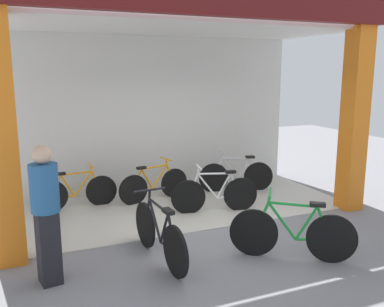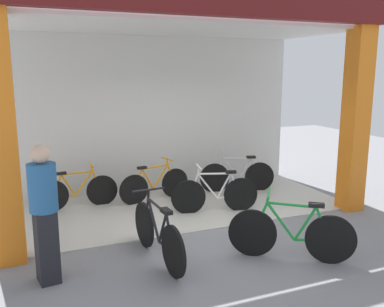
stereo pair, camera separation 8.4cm
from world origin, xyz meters
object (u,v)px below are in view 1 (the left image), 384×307
bicycle_inside_1 (77,192)px  bicycle_parked_1 (292,233)px  bicycle_inside_3 (154,185)px  bicycle_inside_2 (236,176)px  bicycle_inside_0 (215,194)px  pedestrian_1 (46,213)px  bicycle_parked_0 (159,235)px

bicycle_inside_1 → bicycle_parked_1: 4.10m
bicycle_inside_3 → bicycle_inside_2: bearing=-1.5°
bicycle_inside_0 → pedestrian_1: pedestrian_1 is taller
bicycle_inside_3 → bicycle_parked_1: bearing=-73.5°
pedestrian_1 → bicycle_inside_1: bearing=75.8°
bicycle_inside_1 → bicycle_parked_0: bearing=-74.5°
bicycle_inside_0 → bicycle_inside_1: 2.57m
bicycle_inside_3 → bicycle_parked_1: bicycle_parked_1 is taller
bicycle_inside_0 → bicycle_parked_1: size_ratio=1.10×
bicycle_inside_0 → bicycle_inside_2: (1.01, 1.03, -0.00)m
bicycle_inside_1 → bicycle_parked_1: bearing=-53.8°
bicycle_inside_1 → bicycle_parked_0: bicycle_parked_0 is taller
bicycle_inside_2 → pedestrian_1: bearing=-147.5°
bicycle_inside_0 → pedestrian_1: bearing=-153.0°
bicycle_inside_2 → pedestrian_1: (-3.97, -2.53, 0.53)m
bicycle_inside_2 → bicycle_inside_3: 1.82m
bicycle_parked_0 → pedestrian_1: 1.50m
bicycle_parked_0 → pedestrian_1: bearing=-178.4°
bicycle_parked_0 → bicycle_parked_1: (1.69, -0.66, 0.00)m
bicycle_inside_3 → pedestrian_1: size_ratio=0.88×
bicycle_parked_0 → bicycle_parked_1: size_ratio=1.19×
bicycle_inside_1 → bicycle_inside_3: bicycle_inside_3 is taller
bicycle_inside_2 → pedestrian_1: size_ratio=0.91×
bicycle_inside_0 → bicycle_parked_1: 2.13m
bicycle_inside_1 → bicycle_inside_2: (3.29, -0.16, 0.02)m
bicycle_inside_0 → bicycle_parked_0: bicycle_parked_0 is taller
bicycle_inside_1 → bicycle_inside_2: 3.29m
bicycle_inside_1 → bicycle_parked_0: (0.73, -2.65, 0.04)m
bicycle_inside_3 → bicycle_parked_1: (0.95, -3.20, 0.04)m
bicycle_parked_0 → bicycle_parked_1: bicycle_parked_1 is taller
bicycle_parked_1 → bicycle_inside_2: bearing=74.6°
bicycle_inside_3 → bicycle_parked_1: 3.34m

